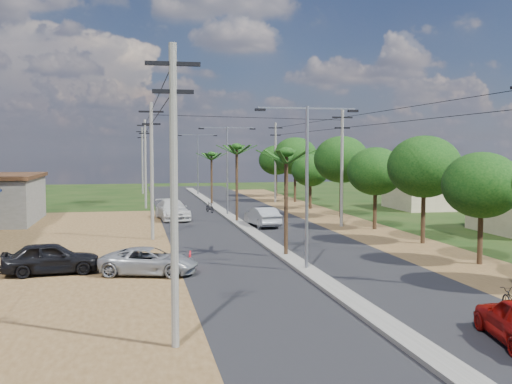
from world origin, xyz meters
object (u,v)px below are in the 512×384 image
(car_parked_silver, at_px, (149,262))
(car_silver_mid, at_px, (262,217))
(car_parked_dark, at_px, (51,259))
(roadside_sign, at_px, (190,261))
(car_white_far, at_px, (172,210))

(car_parked_silver, bearing_deg, car_silver_mid, -12.78)
(car_parked_dark, height_order, roadside_sign, car_parked_dark)
(car_parked_silver, distance_m, car_parked_dark, 4.68)
(car_white_far, distance_m, roadside_sign, 21.59)
(car_white_far, height_order, roadside_sign, car_white_far)
(car_white_far, relative_size, car_parked_silver, 1.23)
(car_parked_silver, distance_m, roadside_sign, 2.16)
(car_silver_mid, distance_m, roadside_sign, 17.15)
(car_silver_mid, xyz_separation_m, car_parked_silver, (-9.00, -16.44, -0.11))
(roadside_sign, bearing_deg, car_silver_mid, 72.87)
(car_silver_mid, distance_m, car_white_far, 8.80)
(car_silver_mid, bearing_deg, car_white_far, -49.61)
(car_parked_dark, relative_size, roadside_sign, 4.20)
(car_parked_silver, relative_size, roadside_sign, 4.31)
(car_silver_mid, height_order, car_white_far, car_white_far)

